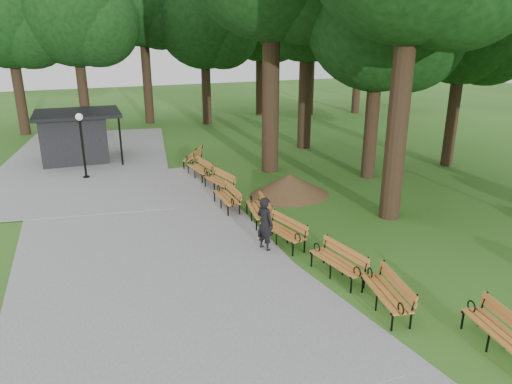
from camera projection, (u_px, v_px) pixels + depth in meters
name	position (u px, v px, depth m)	size (l,w,h in m)	color
ground	(296.00, 260.00, 13.55)	(100.00, 100.00, 0.00)	#2D631C
path	(139.00, 242.00, 14.69)	(12.00, 38.00, 0.06)	gray
person	(265.00, 224.00, 13.96)	(0.61, 0.40, 1.68)	black
kiosk	(74.00, 137.00, 23.73)	(4.06, 3.53, 2.54)	black
lamp_post	(81.00, 132.00, 20.55)	(0.32, 0.32, 2.96)	black
dirt_mound	(289.00, 185.00, 18.91)	(2.79, 2.79, 0.89)	#47301C
bench_0	(499.00, 332.00, 9.56)	(1.90, 0.64, 0.88)	#C2722C
bench_1	(386.00, 293.00, 11.00)	(1.90, 0.64, 0.88)	#C2722C
bench_2	(337.00, 262.00, 12.50)	(1.90, 0.64, 0.88)	#C2722C
bench_3	(282.00, 231.00, 14.44)	(1.90, 0.64, 0.88)	#C2722C
bench_4	(258.00, 210.00, 16.21)	(1.90, 0.64, 0.88)	#C2722C
bench_5	(227.00, 198.00, 17.42)	(1.90, 0.64, 0.88)	#C2722C
bench_6	(219.00, 182.00, 19.30)	(1.90, 0.64, 0.88)	#C2722C
bench_7	(199.00, 169.00, 21.11)	(1.90, 0.64, 0.88)	#C2722C
bench_8	(193.00, 157.00, 23.19)	(1.90, 0.64, 0.88)	#C2722C
lawn_tree_1	(380.00, 16.00, 19.22)	(6.17, 6.17, 10.03)	black
lawn_tree_5	(465.00, 19.00, 21.21)	(5.84, 5.84, 9.80)	black
tree_backdrop	(239.00, 8.00, 33.50)	(37.25, 9.41, 15.95)	black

